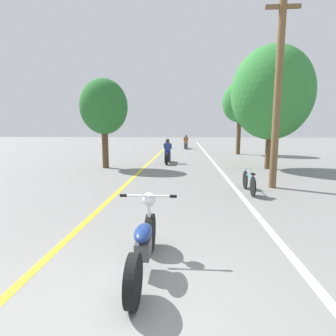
% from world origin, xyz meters
% --- Properties ---
extents(ground_plane, '(120.00, 120.00, 0.00)m').
position_xyz_m(ground_plane, '(0.00, 0.00, 0.00)').
color(ground_plane, slate).
extents(lane_stripe_center, '(0.14, 48.00, 0.01)m').
position_xyz_m(lane_stripe_center, '(-1.70, 12.97, 0.00)').
color(lane_stripe_center, yellow).
rests_on(lane_stripe_center, ground).
extents(lane_stripe_edge, '(0.14, 48.00, 0.01)m').
position_xyz_m(lane_stripe_edge, '(2.17, 12.97, 0.00)').
color(lane_stripe_edge, white).
rests_on(lane_stripe_edge, ground).
extents(utility_pole, '(1.10, 0.24, 6.42)m').
position_xyz_m(utility_pole, '(3.48, 6.64, 3.30)').
color(utility_pole, brown).
rests_on(utility_pole, ground).
extents(roadside_tree_right_near, '(3.94, 3.54, 6.01)m').
position_xyz_m(roadside_tree_right_near, '(4.65, 11.03, 3.73)').
color(roadside_tree_right_near, '#513A23').
rests_on(roadside_tree_right_near, ground).
extents(roadside_tree_right_far, '(2.73, 2.46, 5.64)m').
position_xyz_m(roadside_tree_right_far, '(4.65, 18.75, 4.03)').
color(roadside_tree_right_far, '#513A23').
rests_on(roadside_tree_right_far, ground).
extents(roadside_tree_left, '(2.41, 2.17, 4.51)m').
position_xyz_m(roadside_tree_left, '(-3.69, 10.84, 3.10)').
color(roadside_tree_left, '#513A23').
rests_on(roadside_tree_left, ground).
extents(motorcycle_foreground, '(0.90, 2.04, 1.01)m').
position_xyz_m(motorcycle_foreground, '(-0.11, 1.03, 0.42)').
color(motorcycle_foreground, black).
rests_on(motorcycle_foreground, ground).
extents(motorcycle_rider_lead, '(0.50, 2.15, 1.45)m').
position_xyz_m(motorcycle_rider_lead, '(-0.59, 12.89, 0.55)').
color(motorcycle_rider_lead, black).
rests_on(motorcycle_rider_lead, ground).
extents(motorcycle_rider_far, '(0.50, 2.19, 1.40)m').
position_xyz_m(motorcycle_rider_far, '(0.49, 24.35, 0.52)').
color(motorcycle_rider_far, black).
rests_on(motorcycle_rider_far, ground).
extents(bicycle_parked, '(0.44, 1.65, 0.72)m').
position_xyz_m(bicycle_parked, '(2.49, 5.88, 0.33)').
color(bicycle_parked, black).
rests_on(bicycle_parked, ground).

